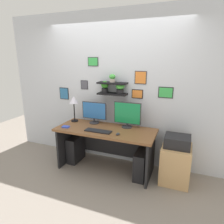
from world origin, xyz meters
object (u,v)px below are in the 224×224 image
(computer_mouse, at_px, (118,134))
(scissors_tray, at_px, (66,127))
(monitor_left, at_px, (94,112))
(desk_lamp, at_px, (74,102))
(computer_tower_left, at_px, (76,149))
(desk, at_px, (107,139))
(keyboard, at_px, (98,131))
(printer, at_px, (177,141))
(drawer_cabinet, at_px, (175,164))
(monitor_right, at_px, (127,115))
(computer_tower_right, at_px, (141,165))

(computer_mouse, height_order, scissors_tray, computer_mouse)
(monitor_left, height_order, desk_lamp, desk_lamp)
(desk_lamp, distance_m, computer_tower_left, 0.89)
(desk, relative_size, keyboard, 3.81)
(scissors_tray, height_order, computer_tower_left, scissors_tray)
(printer, bearing_deg, drawer_cabinet, -90.00)
(scissors_tray, relative_size, printer, 0.32)
(monitor_right, bearing_deg, desk_lamp, -177.47)
(computer_mouse, bearing_deg, computer_tower_left, 165.35)
(monitor_left, distance_m, computer_tower_left, 0.81)
(monitor_left, distance_m, computer_tower_right, 1.22)
(monitor_right, xyz_separation_m, desk_lamp, (-1.02, -0.04, 0.15))
(printer, bearing_deg, monitor_left, 174.89)
(monitor_right, bearing_deg, desk, -152.60)
(scissors_tray, xyz_separation_m, computer_tower_right, (1.30, 0.16, -0.53))
(desk, height_order, desk_lamp, desk_lamp)
(desk, relative_size, scissors_tray, 13.97)
(printer, bearing_deg, computer_mouse, -163.33)
(keyboard, bearing_deg, computer_tower_left, 158.91)
(desk_lamp, height_order, scissors_tray, desk_lamp)
(desk_lamp, height_order, computer_tower_right, desk_lamp)
(computer_mouse, bearing_deg, monitor_left, 146.66)
(desk, xyz_separation_m, printer, (1.16, 0.03, 0.13))
(keyboard, height_order, computer_tower_left, keyboard)
(computer_mouse, xyz_separation_m, computer_tower_left, (-0.93, 0.24, -0.53))
(keyboard, relative_size, desk_lamp, 0.93)
(keyboard, relative_size, computer_mouse, 4.89)
(drawer_cabinet, bearing_deg, monitor_left, 174.89)
(drawer_cabinet, distance_m, computer_tower_right, 0.54)
(drawer_cabinet, bearing_deg, desk, -178.51)
(monitor_right, height_order, computer_tower_right, monitor_right)
(drawer_cabinet, bearing_deg, monitor_right, 171.16)
(desk, distance_m, keyboard, 0.31)
(desk, distance_m, desk_lamp, 0.92)
(monitor_left, height_order, computer_tower_right, monitor_left)
(computer_mouse, xyz_separation_m, printer, (0.87, 0.26, -0.09))
(desk_lamp, bearing_deg, desk, -9.43)
(scissors_tray, distance_m, computer_tower_right, 1.41)
(monitor_left, height_order, computer_tower_left, monitor_left)
(drawer_cabinet, height_order, computer_tower_right, drawer_cabinet)
(monitor_left, relative_size, scissors_tray, 3.90)
(desk, relative_size, printer, 4.41)
(desk_lamp, xyz_separation_m, printer, (1.86, -0.09, -0.44))
(scissors_tray, relative_size, computer_tower_right, 0.26)
(computer_tower_left, bearing_deg, monitor_left, 24.04)
(desk, distance_m, printer, 1.17)
(desk, distance_m, computer_tower_right, 0.72)
(desk_lamp, xyz_separation_m, drawer_cabinet, (1.86, -0.09, -0.82))
(computer_mouse, bearing_deg, printer, 16.67)
(scissors_tray, relative_size, drawer_cabinet, 0.20)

